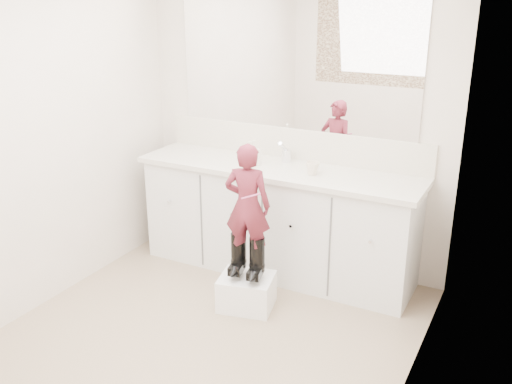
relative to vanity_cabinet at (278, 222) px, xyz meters
The scene contains 16 objects.
floor 1.30m from the vanity_cabinet, 90.00° to the right, with size 3.00×3.00×0.00m, color #867358.
wall_back 0.82m from the vanity_cabinet, 90.00° to the left, with size 2.60×2.60×0.00m, color beige.
wall_left 1.95m from the vanity_cabinet, 136.70° to the right, with size 3.00×3.00×0.00m, color beige.
wall_right 1.95m from the vanity_cabinet, 43.30° to the right, with size 3.00×3.00×0.00m, color beige.
vanity_cabinet is the anchor object (origin of this frame).
countertop 0.45m from the vanity_cabinet, 90.00° to the right, with size 2.28×0.58×0.04m, color beige.
backsplash 0.64m from the vanity_cabinet, 90.00° to the left, with size 2.28×0.03×0.25m, color beige.
mirror 1.24m from the vanity_cabinet, 90.00° to the left, with size 2.00×0.02×1.00m, color white.
faucet 0.54m from the vanity_cabinet, 90.00° to the left, with size 0.08×0.08×0.10m, color silver.
cup 0.60m from the vanity_cabinet, 11.22° to the right, with size 0.10×0.10×0.10m, color beige.
soap_bottle 0.60m from the vanity_cabinet, 162.91° to the right, with size 0.09×0.09×0.20m, color silver.
step_stool 0.71m from the vanity_cabinet, 84.59° to the right, with size 0.38×0.32×0.24m, color white.
boot_left 0.62m from the vanity_cabinet, 91.36° to the right, with size 0.12×0.21×0.32m, color black, non-canonical shape.
boot_right 0.63m from the vanity_cabinet, 77.64° to the right, with size 0.12×0.21×0.32m, color black, non-canonical shape.
toddler 0.72m from the vanity_cabinet, 84.42° to the right, with size 0.32×0.21×0.89m, color #A23147.
toothbrush 0.85m from the vanity_cabinet, 79.41° to the right, with size 0.01×0.01×0.14m, color #CD5087.
Camera 1 is at (1.82, -2.62, 2.20)m, focal length 40.00 mm.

